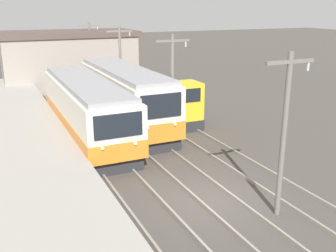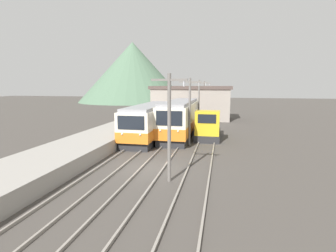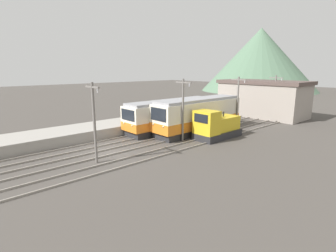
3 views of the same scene
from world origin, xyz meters
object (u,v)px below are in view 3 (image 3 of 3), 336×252
catenary_mast_far (238,100)px  catenary_mast_distant (275,95)px  commuter_train_left (172,116)px  commuter_train_center (198,117)px  catenary_mast_mid (183,107)px  shunting_locomotive (216,127)px  catenary_mast_near (94,120)px

catenary_mast_far → catenary_mast_distant: size_ratio=1.00×
catenary_mast_far → commuter_train_left: bearing=-122.8°
commuter_train_center → catenary_mast_distant: size_ratio=1.93×
commuter_train_left → catenary_mast_mid: size_ratio=2.00×
shunting_locomotive → catenary_mast_near: bearing=-96.8°
catenary_mast_distant → shunting_locomotive: bearing=-84.4°
shunting_locomotive → catenary_mast_distant: size_ratio=0.88×
commuter_train_center → catenary_mast_near: 13.33m
catenary_mast_near → catenary_mast_far: size_ratio=1.00×
commuter_train_center → shunting_locomotive: commuter_train_center is taller
shunting_locomotive → catenary_mast_mid: 4.21m
commuter_train_center → shunting_locomotive: (3.00, -0.64, -0.55)m
commuter_train_center → catenary_mast_near: catenary_mast_near is taller
catenary_mast_mid → catenary_mast_distant: 18.40m
commuter_train_center → shunting_locomotive: 3.12m
catenary_mast_near → catenary_mast_distant: 27.59m
commuter_train_center → catenary_mast_near: bearing=-83.5°
commuter_train_left → catenary_mast_near: size_ratio=2.00×
commuter_train_center → catenary_mast_mid: bearing=-69.1°
catenary_mast_far → shunting_locomotive: bearing=-75.8°
catenary_mast_near → catenary_mast_far: same height
shunting_locomotive → catenary_mast_distant: 15.31m
shunting_locomotive → catenary_mast_distant: catenary_mast_distant is taller
commuter_train_left → shunting_locomotive: commuter_train_left is taller
shunting_locomotive → catenary_mast_near: size_ratio=0.88×
commuter_train_center → catenary_mast_distant: 14.61m
shunting_locomotive → catenary_mast_near: catenary_mast_near is taller
shunting_locomotive → catenary_mast_near: (-1.49, -12.51, 2.13)m
commuter_train_left → catenary_mast_mid: catenary_mast_mid is taller
catenary_mast_mid → catenary_mast_distant: bearing=90.0°
catenary_mast_mid → catenary_mast_far: same height
commuter_train_left → shunting_locomotive: (5.80, 0.81, -0.42)m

